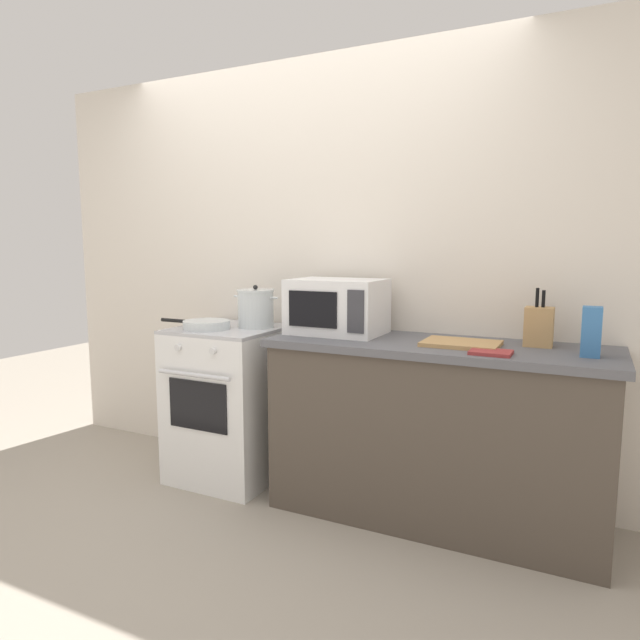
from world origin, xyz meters
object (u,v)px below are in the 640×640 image
(oven_mitt, at_px, (491,352))
(microwave, at_px, (337,306))
(stock_pot, at_px, (256,308))
(knife_block, at_px, (539,326))
(frying_pan, at_px, (206,325))
(pasta_box, at_px, (591,332))
(stove, at_px, (230,402))
(cutting_board, at_px, (461,343))

(oven_mitt, bearing_deg, microwave, 164.60)
(stock_pot, height_order, knife_block, knife_block)
(frying_pan, bearing_deg, pasta_box, 2.23)
(pasta_box, xyz_separation_m, oven_mitt, (-0.40, -0.13, -0.10))
(stock_pot, distance_m, knife_block, 1.57)
(frying_pan, relative_size, knife_block, 1.68)
(microwave, distance_m, oven_mitt, 0.91)
(frying_pan, relative_size, oven_mitt, 2.62)
(pasta_box, bearing_deg, stove, 179.15)
(oven_mitt, bearing_deg, stock_pot, 170.39)
(cutting_board, xyz_separation_m, pasta_box, (0.56, -0.03, 0.10))
(stove, xyz_separation_m, cutting_board, (1.37, 0.00, 0.47))
(knife_block, relative_size, oven_mitt, 1.56)
(stock_pot, distance_m, frying_pan, 0.31)
(cutting_board, xyz_separation_m, knife_block, (0.34, 0.14, 0.09))
(microwave, bearing_deg, oven_mitt, -15.40)
(knife_block, bearing_deg, oven_mitt, -119.69)
(stove, relative_size, stock_pot, 3.05)
(frying_pan, distance_m, cutting_board, 1.46)
(stock_pot, xyz_separation_m, oven_mitt, (1.39, -0.24, -0.11))
(frying_pan, xyz_separation_m, pasta_box, (2.02, 0.08, 0.08))
(cutting_board, distance_m, oven_mitt, 0.23)
(pasta_box, bearing_deg, oven_mitt, -161.90)
(knife_block, height_order, oven_mitt, knife_block)
(microwave, xyz_separation_m, oven_mitt, (0.86, -0.24, -0.14))
(stock_pot, bearing_deg, oven_mitt, -9.61)
(stove, height_order, knife_block, knife_block)
(stove, xyz_separation_m, microwave, (0.68, 0.08, 0.61))
(stove, relative_size, cutting_board, 2.56)
(stock_pot, bearing_deg, microwave, 0.24)
(microwave, xyz_separation_m, pasta_box, (1.26, -0.11, -0.04))
(oven_mitt, bearing_deg, cutting_board, 136.07)
(frying_pan, relative_size, cutting_board, 1.31)
(stock_pot, height_order, frying_pan, stock_pot)
(stock_pot, bearing_deg, pasta_box, -3.38)
(pasta_box, distance_m, oven_mitt, 0.43)
(stove, height_order, frying_pan, frying_pan)
(microwave, bearing_deg, stove, -173.32)
(cutting_board, bearing_deg, stove, -179.95)
(knife_block, bearing_deg, cutting_board, -157.45)
(frying_pan, distance_m, microwave, 0.79)
(knife_block, bearing_deg, stove, -175.28)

